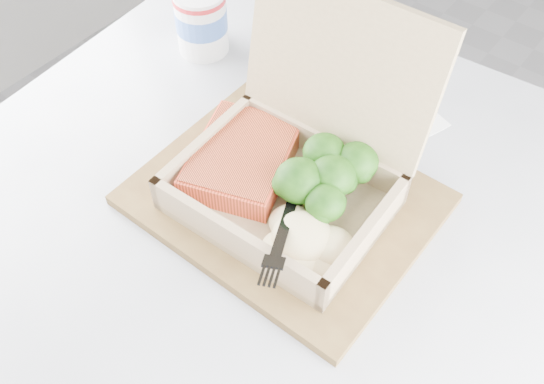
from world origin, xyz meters
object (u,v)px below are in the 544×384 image
Objects in this scene: takeout_container at (300,155)px; paper_cup at (201,20)px; cafe_table at (263,300)px; serving_tray at (284,199)px.

takeout_container reaches higher than paper_cup.
cafe_table is 9.11× the size of paper_cup.
paper_cup is at bearing 149.42° from serving_tray.
paper_cup is (-0.25, 0.18, 0.23)m from cafe_table.
paper_cup reaches higher than serving_tray.
serving_tray is 1.38× the size of takeout_container.
serving_tray reaches higher than cafe_table.
serving_tray is at bearing -30.58° from paper_cup.
takeout_container is at bearing 78.61° from cafe_table.
cafe_table is 2.64× the size of serving_tray.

